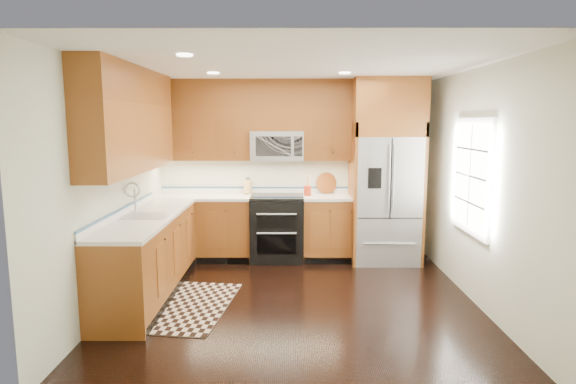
{
  "coord_description": "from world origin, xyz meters",
  "views": [
    {
      "loc": [
        -0.07,
        -5.18,
        2.01
      ],
      "look_at": [
        -0.09,
        0.6,
        1.16
      ],
      "focal_mm": 30.0,
      "sensor_mm": 36.0,
      "label": 1
    }
  ],
  "objects_px": {
    "range": "(277,228)",
    "refrigerator": "(386,171)",
    "utensil_crock": "(307,188)",
    "rug": "(187,306)",
    "knife_block": "(248,187)"
  },
  "relations": [
    {
      "from": "refrigerator",
      "to": "utensil_crock",
      "type": "height_order",
      "value": "refrigerator"
    },
    {
      "from": "refrigerator",
      "to": "utensil_crock",
      "type": "relative_size",
      "value": 8.53
    },
    {
      "from": "knife_block",
      "to": "utensil_crock",
      "type": "bearing_deg",
      "value": -11.74
    },
    {
      "from": "refrigerator",
      "to": "knife_block",
      "type": "distance_m",
      "value": 2.03
    },
    {
      "from": "range",
      "to": "knife_block",
      "type": "xyz_separation_m",
      "value": [
        -0.44,
        0.24,
        0.57
      ]
    },
    {
      "from": "refrigerator",
      "to": "knife_block",
      "type": "bearing_deg",
      "value": 172.17
    },
    {
      "from": "refrigerator",
      "to": "rug",
      "type": "height_order",
      "value": "refrigerator"
    },
    {
      "from": "refrigerator",
      "to": "utensil_crock",
      "type": "distance_m",
      "value": 1.14
    },
    {
      "from": "range",
      "to": "utensil_crock",
      "type": "bearing_deg",
      "value": 6.85
    },
    {
      "from": "knife_block",
      "to": "range",
      "type": "bearing_deg",
      "value": -28.18
    },
    {
      "from": "range",
      "to": "utensil_crock",
      "type": "relative_size",
      "value": 3.1
    },
    {
      "from": "range",
      "to": "refrigerator",
      "type": "relative_size",
      "value": 0.36
    },
    {
      "from": "range",
      "to": "refrigerator",
      "type": "distance_m",
      "value": 1.76
    },
    {
      "from": "range",
      "to": "utensil_crock",
      "type": "xyz_separation_m",
      "value": [
        0.44,
        0.05,
        0.58
      ]
    },
    {
      "from": "knife_block",
      "to": "utensil_crock",
      "type": "xyz_separation_m",
      "value": [
        0.88,
        -0.18,
        0.0
      ]
    }
  ]
}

